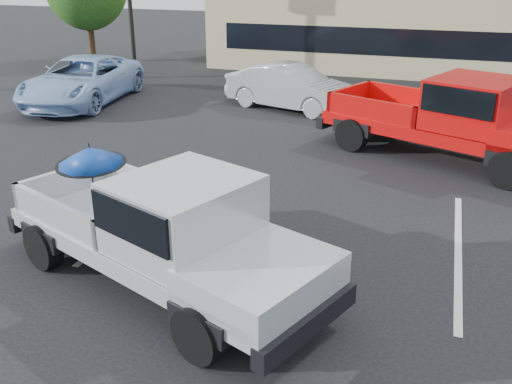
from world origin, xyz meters
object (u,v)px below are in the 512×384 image
at_px(blue_suv, 82,80).
at_px(silver_sedan, 291,87).
at_px(red_pickup, 464,117).
at_px(silver_pickup, 174,228).

bearing_deg(blue_suv, silver_sedan, 4.34).
bearing_deg(silver_sedan, red_pickup, -108.34).
relative_size(red_pickup, silver_sedan, 1.51).
relative_size(silver_pickup, blue_suv, 1.08).
bearing_deg(silver_sedan, blue_suv, 118.35).
height_order(silver_pickup, red_pickup, red_pickup).
bearing_deg(red_pickup, blue_suv, -167.91).
xyz_separation_m(silver_pickup, blue_suv, (-8.38, 10.06, -0.28)).
bearing_deg(silver_pickup, blue_suv, 152.00).
bearing_deg(silver_sedan, silver_pickup, -156.37).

